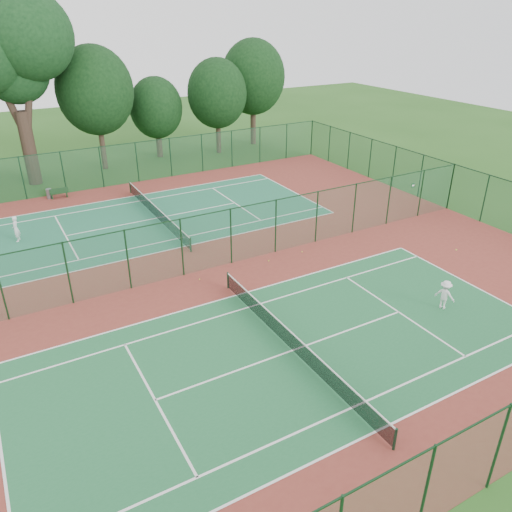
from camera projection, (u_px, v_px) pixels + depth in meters
The scene contains 19 objects.
ground at pixel (208, 269), 29.32m from camera, with size 120.00×120.00×0.00m, color #26541A.
red_pad at pixel (208, 269), 29.31m from camera, with size 40.00×36.00×0.01m, color maroon.
court_near at pixel (292, 351), 22.30m from camera, with size 23.77×10.97×0.01m, color #1F6538.
court_far at pixel (157, 218), 36.32m from camera, with size 23.77×10.97×0.01m, color #226C4A.
fence_north at pixel (119, 165), 42.55m from camera, with size 40.00×0.09×3.50m.
fence_south at pixel (464, 468), 14.51m from camera, with size 40.00×0.09×3.50m.
fence_east at pixel (451, 186), 37.34m from camera, with size 0.09×36.00×3.50m.
fence_divider at pixel (207, 242), 28.53m from camera, with size 40.00×0.09×3.50m.
tennis_net_near at pixel (293, 341), 22.06m from camera, with size 0.10×12.90×0.97m.
tennis_net_far at pixel (156, 211), 36.08m from camera, with size 0.10×12.90×0.97m.
player_near at pixel (445, 295), 25.12m from camera, with size 1.01×0.58×1.56m, color silver.
player_far at pixel (16, 229), 32.40m from camera, with size 0.62×0.41×1.71m, color silver.
trash_bin at pixel (49, 194), 39.93m from camera, with size 0.44×0.44×0.79m, color slate.
bench at pixel (59, 193), 39.98m from camera, with size 1.43×0.46×0.87m.
stray_ball_a at pixel (269, 261), 30.14m from camera, with size 0.08×0.08×0.08m, color #C8D531.
stray_ball_b at pixel (302, 252), 31.26m from camera, with size 0.07×0.07×0.07m, color #D2E234.
stray_ball_c at pixel (200, 279), 28.09m from camera, with size 0.07×0.07×0.07m, color #C6DA32.
big_tree at pixel (10, 49), 38.94m from camera, with size 9.97×7.30×15.31m.
evergreen_row at pixel (109, 166), 48.42m from camera, with size 39.00×5.00×12.00m, color black, non-canonical shape.
Camera 1 is at (-10.31, -23.92, 13.76)m, focal length 35.00 mm.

